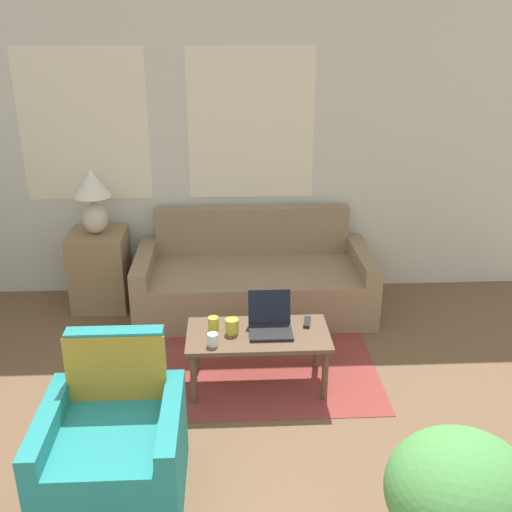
{
  "coord_description": "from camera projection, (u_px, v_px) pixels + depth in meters",
  "views": [
    {
      "loc": [
        0.41,
        -1.1,
        2.43
      ],
      "look_at": [
        0.62,
        3.07,
        0.75
      ],
      "focal_mm": 42.0,
      "sensor_mm": 36.0,
      "label": 1
    }
  ],
  "objects": [
    {
      "name": "armchair",
      "position": [
        115.0,
        450.0,
        3.2
      ],
      "size": [
        0.73,
        0.73,
        0.85
      ],
      "color": "teal",
      "rests_on": "ground_plane"
    },
    {
      "name": "wall_back",
      "position": [
        179.0,
        152.0,
        5.28
      ],
      "size": [
        6.75,
        0.06,
        2.6
      ],
      "color": "silver",
      "rests_on": "ground_plane"
    },
    {
      "name": "rug",
      "position": [
        254.0,
        343.0,
        4.77
      ],
      "size": [
        1.76,
        1.98,
        0.01
      ],
      "color": "brown",
      "rests_on": "ground_plane"
    },
    {
      "name": "couch",
      "position": [
        254.0,
        281.0,
        5.27
      ],
      "size": [
        2.02,
        0.9,
        0.84
      ],
      "color": "#937A5B",
      "rests_on": "ground_plane"
    },
    {
      "name": "cup_navy",
      "position": [
        213.0,
        339.0,
        3.93
      ],
      "size": [
        0.07,
        0.07,
        0.08
      ],
      "color": "white",
      "rests_on": "coffee_table"
    },
    {
      "name": "laptop",
      "position": [
        270.0,
        322.0,
        4.12
      ],
      "size": [
        0.29,
        0.3,
        0.25
      ],
      "color": "black",
      "rests_on": "coffee_table"
    },
    {
      "name": "tv_remote",
      "position": [
        307.0,
        322.0,
        4.22
      ],
      "size": [
        0.07,
        0.16,
        0.02
      ],
      "color": "black",
      "rests_on": "coffee_table"
    },
    {
      "name": "cup_yellow",
      "position": [
        213.0,
        324.0,
        4.11
      ],
      "size": [
        0.07,
        0.07,
        0.1
      ],
      "color": "gold",
      "rests_on": "coffee_table"
    },
    {
      "name": "coffee_table",
      "position": [
        258.0,
        339.0,
        4.11
      ],
      "size": [
        0.98,
        0.5,
        0.41
      ],
      "color": "brown",
      "rests_on": "ground_plane"
    },
    {
      "name": "cup_white",
      "position": [
        232.0,
        326.0,
        4.08
      ],
      "size": [
        0.09,
        0.09,
        0.1
      ],
      "color": "gold",
      "rests_on": "coffee_table"
    },
    {
      "name": "side_table",
      "position": [
        100.0,
        270.0,
        5.29
      ],
      "size": [
        0.48,
        0.48,
        0.69
      ],
      "color": "#937551",
      "rests_on": "ground_plane"
    },
    {
      "name": "potted_plant",
      "position": [
        461.0,
        500.0,
        2.63
      ],
      "size": [
        0.68,
        0.68,
        0.74
      ],
      "color": "#996B42",
      "rests_on": "ground_plane"
    },
    {
      "name": "table_lamp",
      "position": [
        93.0,
        195.0,
        5.03
      ],
      "size": [
        0.31,
        0.31,
        0.56
      ],
      "color": "beige",
      "rests_on": "side_table"
    }
  ]
}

